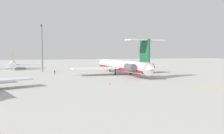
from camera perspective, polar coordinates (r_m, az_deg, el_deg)
ground at (r=97.62m, az=8.92°, el=-1.49°), size 358.45×358.45×0.00m
main_jetliner at (r=88.38m, az=2.82°, el=0.32°), size 45.10×39.92×13.14m
airliner_mid_right at (r=131.22m, az=-23.83°, el=0.67°), size 27.89×27.68×8.33m
ground_crew_near_nose at (r=114.29m, az=9.85°, el=-0.15°), size 0.43×0.28×1.78m
ground_crew_near_tail at (r=112.01m, az=9.73°, el=-0.26°), size 0.29×0.36×1.69m
ground_crew_portside at (r=93.02m, az=-14.28°, el=-1.13°), size 0.29×0.46×1.81m
safety_cone_nose at (r=116.40m, az=3.18°, el=-0.45°), size 0.40×0.40×0.55m
safety_cone_wingtip at (r=62.52m, az=-0.51°, el=-4.21°), size 0.40×0.40×0.55m
taxiway_centreline at (r=92.97m, az=7.62°, el=-1.75°), size 86.10×4.43×0.01m
light_mast at (r=105.53m, az=-17.35°, el=5.14°), size 4.00×0.70×21.04m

